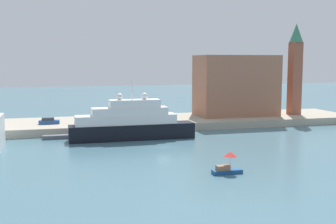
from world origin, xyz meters
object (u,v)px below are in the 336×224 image
at_px(large_yacht, 131,123).
at_px(small_motorboat, 227,165).
at_px(harbor_building, 236,85).
at_px(mooring_bollard, 165,122).
at_px(parked_car, 49,121).
at_px(work_barge, 57,137).
at_px(bell_tower, 295,65).
at_px(person_figure, 76,122).

bearing_deg(large_yacht, small_motorboat, -74.23).
bearing_deg(harbor_building, mooring_bollard, -155.80).
bearing_deg(parked_car, work_barge, -80.58).
bearing_deg(small_motorboat, large_yacht, 105.77).
height_order(bell_tower, mooring_bollard, bell_tower).
height_order(small_motorboat, work_barge, small_motorboat).
xyz_separation_m(large_yacht, bell_tower, (46.03, 15.25, 11.42)).
height_order(parked_car, mooring_bollard, parked_car).
distance_m(harbor_building, mooring_bollard, 24.59).
bearing_deg(small_motorboat, mooring_bollard, 88.72).
xyz_separation_m(work_barge, person_figure, (4.17, 4.95, 2.19)).
bearing_deg(person_figure, mooring_bollard, -3.76).
height_order(bell_tower, parked_car, bell_tower).
xyz_separation_m(small_motorboat, mooring_bollard, (0.84, 37.53, 0.86)).
relative_size(work_barge, parked_car, 1.24).
bearing_deg(bell_tower, parked_car, -178.74).
xyz_separation_m(large_yacht, parked_car, (-15.95, 13.89, -0.85)).
bearing_deg(large_yacht, parked_car, 138.95).
height_order(large_yacht, work_barge, large_yacht).
relative_size(parked_car, person_figure, 2.51).
relative_size(work_barge, mooring_bollard, 8.64).
distance_m(person_figure, mooring_bollard, 19.41).
relative_size(harbor_building, bell_tower, 0.86).
distance_m(large_yacht, work_barge, 15.28).
xyz_separation_m(bell_tower, parked_car, (-61.98, -1.36, -12.27)).
bearing_deg(work_barge, mooring_bollard, 8.89).
bearing_deg(mooring_bollard, parked_car, 166.90).
height_order(harbor_building, parked_car, harbor_building).
relative_size(small_motorboat, harbor_building, 0.21).
relative_size(large_yacht, small_motorboat, 5.93).
xyz_separation_m(harbor_building, bell_tower, (15.47, -2.41, 5.20)).
bearing_deg(work_barge, small_motorboat, -56.16).
distance_m(harbor_building, bell_tower, 16.49).
bearing_deg(harbor_building, bell_tower, -8.86).
distance_m(large_yacht, bell_tower, 49.82).
distance_m(harbor_building, person_figure, 42.17).
bearing_deg(parked_car, harbor_building, 4.63).
distance_m(bell_tower, mooring_bollard, 39.61).
height_order(bell_tower, person_figure, bell_tower).
bearing_deg(bell_tower, harbor_building, 171.14).
xyz_separation_m(large_yacht, person_figure, (-10.20, 9.32, -0.63)).
relative_size(work_barge, person_figure, 3.10).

